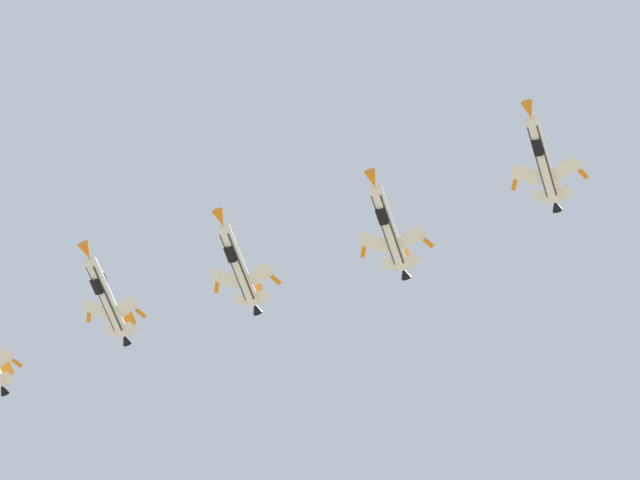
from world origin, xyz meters
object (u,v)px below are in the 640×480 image
Objects in this scene: fighter_jet_right_wing at (389,226)px; fighter_jet_left_outer at (238,263)px; fighter_jet_right_outer at (106,295)px; fighter_jet_left_wing at (543,158)px.

fighter_jet_left_outer reaches higher than fighter_jet_right_wing.
fighter_jet_right_outer is at bearing 2.53° from fighter_jet_right_wing.
fighter_jet_left_outer is 18.68m from fighter_jet_right_outer.
fighter_jet_left_wing reaches higher than fighter_jet_right_wing.
fighter_jet_left_outer is at bearing -0.98° from fighter_jet_left_wing.
fighter_jet_left_wing is at bearing 179.02° from fighter_jet_left_outer.
fighter_jet_left_wing is 1.00× the size of fighter_jet_right_outer.
fighter_jet_left_wing is at bearing 176.99° from fighter_jet_right_wing.
fighter_jet_left_wing is 61.29m from fighter_jet_right_outer.
fighter_jet_left_wing is at bearing -179.43° from fighter_jet_right_outer.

